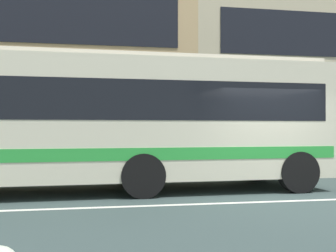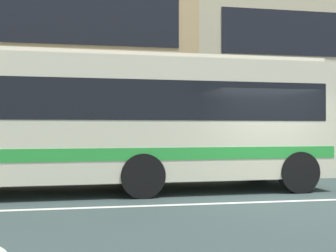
# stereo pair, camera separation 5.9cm
# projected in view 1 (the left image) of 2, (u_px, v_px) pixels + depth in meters

# --- Properties ---
(ground_plane) EXTENTS (160.00, 160.00, 0.00)m
(ground_plane) POSITION_uv_depth(u_px,v_px,m) (292.00, 201.00, 8.93)
(ground_plane) COLOR #334342
(lane_centre_line) EXTENTS (60.00, 0.16, 0.01)m
(lane_centre_line) POSITION_uv_depth(u_px,v_px,m) (292.00, 201.00, 8.93)
(lane_centre_line) COLOR silver
(lane_centre_line) RESTS_ON ground_plane
(transit_bus) EXTENTS (11.02, 2.94, 3.30)m
(transit_bus) POSITION_uv_depth(u_px,v_px,m) (109.00, 118.00, 10.35)
(transit_bus) COLOR beige
(transit_bus) RESTS_ON ground_plane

